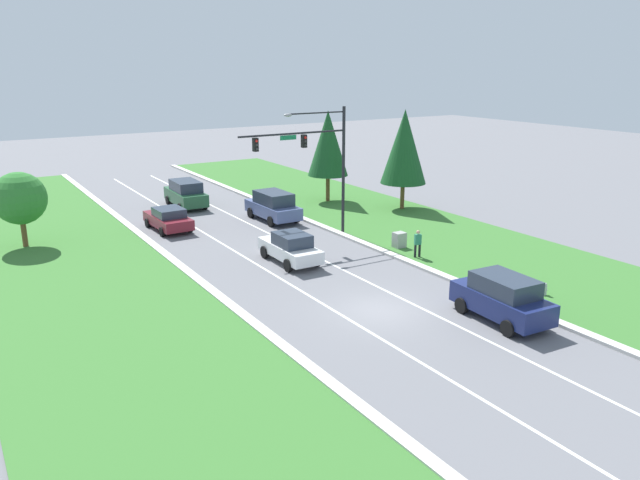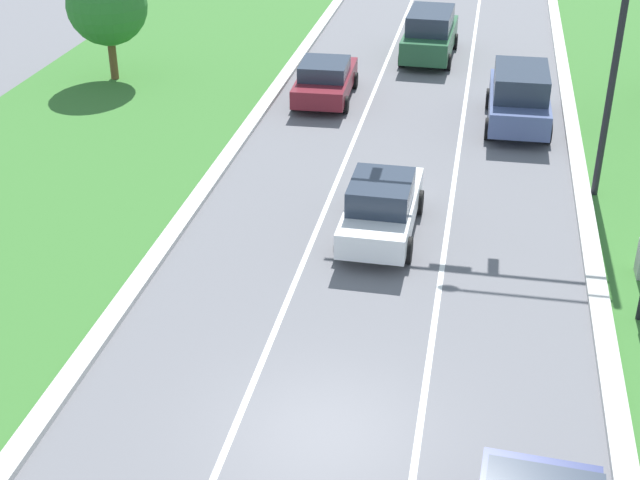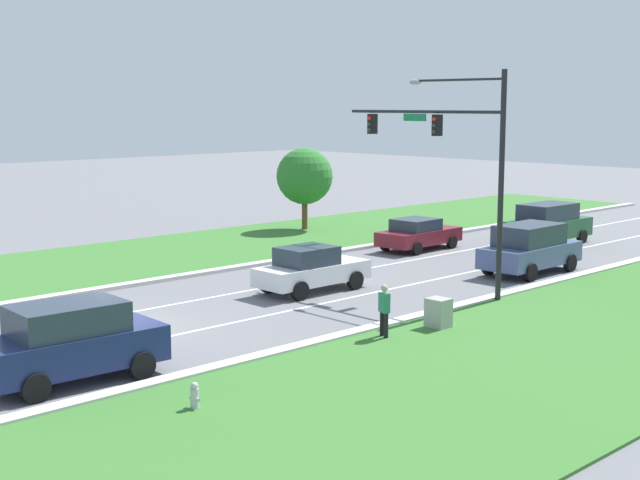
{
  "view_description": "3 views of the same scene",
  "coord_description": "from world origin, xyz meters",
  "px_view_note": "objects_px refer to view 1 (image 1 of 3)",
  "views": [
    {
      "loc": [
        -16.32,
        -21.13,
        10.95
      ],
      "look_at": [
        1.83,
        8.18,
        1.1
      ],
      "focal_mm": 35.0,
      "sensor_mm": 36.0,
      "label": 1
    },
    {
      "loc": [
        2.43,
        -13.27,
        11.7
      ],
      "look_at": [
        -1.27,
        6.05,
        0.96
      ],
      "focal_mm": 50.0,
      "sensor_mm": 36.0,
      "label": 2
    },
    {
      "loc": [
        24.23,
        -14.46,
        7.08
      ],
      "look_at": [
        -0.39,
        9.25,
        1.86
      ],
      "focal_mm": 50.0,
      "sensor_mm": 36.0,
      "label": 3
    }
  ],
  "objects_px": {
    "traffic_signal_mast": "(316,153)",
    "navy_suv": "(502,298)",
    "burgundy_sedan": "(168,219)",
    "conifer_near_right_tree": "(328,143)",
    "white_sedan": "(290,248)",
    "oak_near_left_tree": "(20,198)",
    "conifer_far_right_tree": "(404,147)",
    "forest_suv": "(186,193)",
    "slate_blue_suv": "(273,206)",
    "utility_cabinet": "(399,240)",
    "pedestrian": "(418,243)",
    "fire_hydrant": "(545,290)"
  },
  "relations": [
    {
      "from": "traffic_signal_mast",
      "to": "conifer_near_right_tree",
      "type": "distance_m",
      "value": 10.9
    },
    {
      "from": "traffic_signal_mast",
      "to": "navy_suv",
      "type": "xyz_separation_m",
      "value": [
        -0.09,
        -15.72,
        -4.43
      ]
    },
    {
      "from": "traffic_signal_mast",
      "to": "slate_blue_suv",
      "type": "bearing_deg",
      "value": 92.34
    },
    {
      "from": "oak_near_left_tree",
      "to": "conifer_far_right_tree",
      "type": "xyz_separation_m",
      "value": [
        26.19,
        -4.09,
        1.76
      ]
    },
    {
      "from": "slate_blue_suv",
      "to": "fire_hydrant",
      "type": "distance_m",
      "value": 20.78
    },
    {
      "from": "oak_near_left_tree",
      "to": "burgundy_sedan",
      "type": "bearing_deg",
      "value": -3.92
    },
    {
      "from": "pedestrian",
      "to": "oak_near_left_tree",
      "type": "relative_size",
      "value": 0.36
    },
    {
      "from": "navy_suv",
      "to": "utility_cabinet",
      "type": "bearing_deg",
      "value": 77.38
    },
    {
      "from": "forest_suv",
      "to": "utility_cabinet",
      "type": "bearing_deg",
      "value": -66.59
    },
    {
      "from": "pedestrian",
      "to": "utility_cabinet",
      "type": "bearing_deg",
      "value": -79.59
    },
    {
      "from": "navy_suv",
      "to": "pedestrian",
      "type": "height_order",
      "value": "navy_suv"
    },
    {
      "from": "white_sedan",
      "to": "utility_cabinet",
      "type": "xyz_separation_m",
      "value": [
        7.0,
        -1.04,
        -0.38
      ]
    },
    {
      "from": "burgundy_sedan",
      "to": "utility_cabinet",
      "type": "relative_size",
      "value": 4.63
    },
    {
      "from": "forest_suv",
      "to": "fire_hydrant",
      "type": "bearing_deg",
      "value": -72.38
    },
    {
      "from": "fire_hydrant",
      "to": "conifer_near_right_tree",
      "type": "height_order",
      "value": "conifer_near_right_tree"
    },
    {
      "from": "traffic_signal_mast",
      "to": "navy_suv",
      "type": "distance_m",
      "value": 16.33
    },
    {
      "from": "slate_blue_suv",
      "to": "burgundy_sedan",
      "type": "xyz_separation_m",
      "value": [
        -7.25,
        1.4,
        -0.29
      ]
    },
    {
      "from": "pedestrian",
      "to": "conifer_far_right_tree",
      "type": "bearing_deg",
      "value": -104.41
    },
    {
      "from": "conifer_near_right_tree",
      "to": "burgundy_sedan",
      "type": "bearing_deg",
      "value": -172.61
    },
    {
      "from": "conifer_near_right_tree",
      "to": "white_sedan",
      "type": "bearing_deg",
      "value": -129.94
    },
    {
      "from": "traffic_signal_mast",
      "to": "slate_blue_suv",
      "type": "xyz_separation_m",
      "value": [
        -0.23,
        5.56,
        -4.41
      ]
    },
    {
      "from": "navy_suv",
      "to": "fire_hydrant",
      "type": "relative_size",
      "value": 6.77
    },
    {
      "from": "slate_blue_suv",
      "to": "oak_near_left_tree",
      "type": "height_order",
      "value": "oak_near_left_tree"
    },
    {
      "from": "conifer_far_right_tree",
      "to": "forest_suv",
      "type": "bearing_deg",
      "value": 145.31
    },
    {
      "from": "navy_suv",
      "to": "burgundy_sedan",
      "type": "bearing_deg",
      "value": 111.35
    },
    {
      "from": "burgundy_sedan",
      "to": "navy_suv",
      "type": "distance_m",
      "value": 23.85
    },
    {
      "from": "utility_cabinet",
      "to": "conifer_near_right_tree",
      "type": "distance_m",
      "value": 14.5
    },
    {
      "from": "pedestrian",
      "to": "conifer_far_right_tree",
      "type": "distance_m",
      "value": 13.15
    },
    {
      "from": "traffic_signal_mast",
      "to": "white_sedan",
      "type": "bearing_deg",
      "value": -137.3
    },
    {
      "from": "traffic_signal_mast",
      "to": "fire_hydrant",
      "type": "xyz_separation_m",
      "value": [
        3.93,
        -14.79,
        -5.15
      ]
    },
    {
      "from": "burgundy_sedan",
      "to": "pedestrian",
      "type": "relative_size",
      "value": 2.74
    },
    {
      "from": "utility_cabinet",
      "to": "conifer_near_right_tree",
      "type": "height_order",
      "value": "conifer_near_right_tree"
    },
    {
      "from": "oak_near_left_tree",
      "to": "navy_suv",
      "type": "bearing_deg",
      "value": -55.12
    },
    {
      "from": "forest_suv",
      "to": "oak_near_left_tree",
      "type": "bearing_deg",
      "value": -154.17
    },
    {
      "from": "fire_hydrant",
      "to": "conifer_far_right_tree",
      "type": "relative_size",
      "value": 0.09
    },
    {
      "from": "white_sedan",
      "to": "burgundy_sedan",
      "type": "xyz_separation_m",
      "value": [
        -3.54,
        10.59,
        -0.09
      ]
    },
    {
      "from": "traffic_signal_mast",
      "to": "conifer_far_right_tree",
      "type": "relative_size",
      "value": 1.09
    },
    {
      "from": "burgundy_sedan",
      "to": "white_sedan",
      "type": "bearing_deg",
      "value": -73.51
    },
    {
      "from": "burgundy_sedan",
      "to": "conifer_near_right_tree",
      "type": "height_order",
      "value": "conifer_near_right_tree"
    },
    {
      "from": "burgundy_sedan",
      "to": "pedestrian",
      "type": "distance_m",
      "value": 17.12
    },
    {
      "from": "slate_blue_suv",
      "to": "burgundy_sedan",
      "type": "bearing_deg",
      "value": 168.3
    },
    {
      "from": "white_sedan",
      "to": "oak_near_left_tree",
      "type": "bearing_deg",
      "value": 138.51
    },
    {
      "from": "fire_hydrant",
      "to": "utility_cabinet",
      "type": "bearing_deg",
      "value": 94.93
    },
    {
      "from": "forest_suv",
      "to": "conifer_far_right_tree",
      "type": "bearing_deg",
      "value": -32.96
    },
    {
      "from": "fire_hydrant",
      "to": "conifer_near_right_tree",
      "type": "relative_size",
      "value": 0.1
    },
    {
      "from": "white_sedan",
      "to": "oak_near_left_tree",
      "type": "height_order",
      "value": "oak_near_left_tree"
    },
    {
      "from": "forest_suv",
      "to": "utility_cabinet",
      "type": "relative_size",
      "value": 5.11
    },
    {
      "from": "navy_suv",
      "to": "forest_suv",
      "type": "bearing_deg",
      "value": 101.03
    },
    {
      "from": "conifer_near_right_tree",
      "to": "conifer_far_right_tree",
      "type": "xyz_separation_m",
      "value": [
        3.44,
        -5.29,
        0.07
      ]
    },
    {
      "from": "slate_blue_suv",
      "to": "oak_near_left_tree",
      "type": "xyz_separation_m",
      "value": [
        -16.09,
        2.0,
        1.99
      ]
    }
  ]
}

